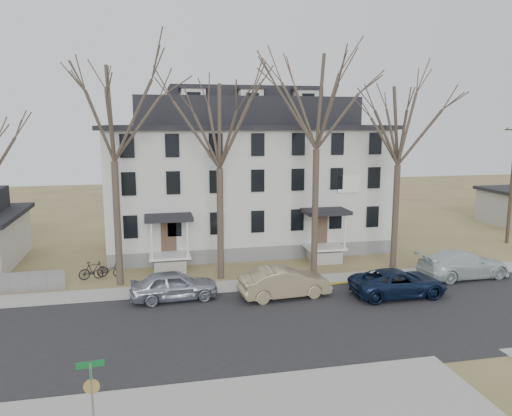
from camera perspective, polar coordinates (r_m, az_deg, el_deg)
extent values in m
plane|color=olive|center=(23.51, 12.12, -14.19)|extent=(120.00, 120.00, 0.00)
cube|color=#27272A|center=(25.19, 10.23, -12.44)|extent=(120.00, 10.00, 0.04)
cube|color=#A09F97|center=(30.48, 5.92, -8.36)|extent=(120.00, 2.00, 0.08)
cube|color=gold|center=(31.56, 15.19, -8.02)|extent=(14.00, 0.25, 0.06)
cube|color=slate|center=(39.21, -1.38, -3.43)|extent=(20.00, 10.00, 1.00)
cube|color=silver|center=(38.43, -1.41, 3.12)|extent=(20.00, 10.00, 8.00)
cube|color=black|center=(38.17, -1.44, 9.24)|extent=(20.80, 10.80, 0.30)
cube|color=black|center=(38.18, -1.45, 10.97)|extent=(16.00, 7.00, 2.00)
cube|color=black|center=(38.23, -1.45, 13.06)|extent=(11.00, 4.50, 0.80)
cube|color=white|center=(32.68, -9.84, -5.37)|extent=(2.60, 2.00, 0.16)
cube|color=white|center=(34.66, 7.83, -4.44)|extent=(2.60, 2.00, 0.16)
cube|color=white|center=(35.41, 10.55, 2.71)|extent=(1.60, 0.08, 1.20)
cylinder|color=#473B31|center=(29.94, -15.55, -1.79)|extent=(0.40, 0.40, 7.28)
cylinder|color=#473B31|center=(30.21, -4.10, -1.86)|extent=(0.40, 0.40, 6.76)
cylinder|color=#473B31|center=(31.49, 6.76, -0.46)|extent=(0.40, 0.40, 7.80)
cylinder|color=#473B31|center=(33.75, 15.62, -0.96)|extent=(0.40, 0.40, 6.76)
cylinder|color=#3D3023|center=(43.66, 27.20, 2.51)|extent=(0.28, 0.28, 9.50)
imported|color=#969AA9|center=(27.42, -9.35, -8.78)|extent=(4.77, 2.17, 1.59)
imported|color=gray|center=(27.48, 3.29, -8.57)|extent=(5.10, 2.18, 1.64)
imported|color=#0F1B36|center=(28.74, 15.95, -8.28)|extent=(5.30, 2.47, 1.47)
imported|color=silver|center=(33.32, 22.59, -6.00)|extent=(5.84, 2.64, 1.66)
imported|color=black|center=(32.10, -16.55, -6.93)|extent=(1.77, 0.70, 0.91)
imported|color=black|center=(32.15, -18.08, -6.83)|extent=(1.86, 1.12, 1.08)
cylinder|color=gray|center=(16.20, -18.15, -20.75)|extent=(0.07, 0.07, 2.72)
cube|color=#0C5926|center=(15.59, -18.41, -16.61)|extent=(0.78, 0.03, 0.19)
cube|color=#0C5926|center=(15.69, -18.37, -17.32)|extent=(0.03, 0.78, 0.19)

